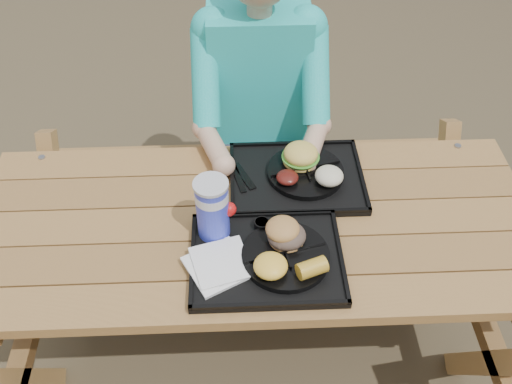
{
  "coord_description": "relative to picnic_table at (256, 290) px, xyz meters",
  "views": [
    {
      "loc": [
        -0.05,
        -1.22,
        2.09
      ],
      "look_at": [
        0.0,
        0.0,
        0.88
      ],
      "focal_mm": 40.0,
      "sensor_mm": 36.0,
      "label": 1
    }
  ],
  "objects": [
    {
      "name": "ground",
      "position": [
        0.0,
        0.0,
        -0.38
      ],
      "size": [
        60.0,
        60.0,
        0.0
      ],
      "primitive_type": "plane",
      "color": "#999999",
      "rests_on": "ground"
    },
    {
      "name": "picnic_table",
      "position": [
        0.0,
        0.0,
        0.0
      ],
      "size": [
        1.8,
        1.49,
        0.75
      ],
      "primitive_type": null,
      "color": "#999999",
      "rests_on": "ground"
    },
    {
      "name": "tray_near",
      "position": [
        0.02,
        -0.16,
        0.39
      ],
      "size": [
        0.45,
        0.35,
        0.02
      ],
      "primitive_type": "cube",
      "color": "black",
      "rests_on": "picnic_table"
    },
    {
      "name": "tray_far",
      "position": [
        0.15,
        0.18,
        0.39
      ],
      "size": [
        0.45,
        0.35,
        0.02
      ],
      "primitive_type": "cube",
      "color": "black",
      "rests_on": "picnic_table"
    },
    {
      "name": "plate_near",
      "position": [
        0.08,
        -0.17,
        0.41
      ],
      "size": [
        0.26,
        0.26,
        0.02
      ],
      "primitive_type": "cylinder",
      "color": "black",
      "rests_on": "tray_near"
    },
    {
      "name": "plate_far",
      "position": [
        0.18,
        0.19,
        0.41
      ],
      "size": [
        0.26,
        0.26,
        0.02
      ],
      "primitive_type": "cylinder",
      "color": "black",
      "rests_on": "tray_far"
    },
    {
      "name": "napkin_stack",
      "position": [
        -0.12,
        -0.2,
        0.4
      ],
      "size": [
        0.22,
        0.22,
        0.02
      ],
      "primitive_type": "cube",
      "rotation": [
        0.0,
        0.0,
        0.49
      ],
      "color": "white",
      "rests_on": "tray_near"
    },
    {
      "name": "soda_cup",
      "position": [
        -0.13,
        -0.06,
        0.49
      ],
      "size": [
        0.1,
        0.1,
        0.2
      ],
      "primitive_type": "cylinder",
      "color": "#1C2BD7",
      "rests_on": "tray_near"
    },
    {
      "name": "condiment_bbq",
      "position": [
        0.02,
        -0.05,
        0.41
      ],
      "size": [
        0.05,
        0.05,
        0.03
      ],
      "primitive_type": "cylinder",
      "color": "#331005",
      "rests_on": "tray_near"
    },
    {
      "name": "condiment_mustard",
      "position": [
        0.09,
        -0.05,
        0.41
      ],
      "size": [
        0.05,
        0.05,
        0.03
      ],
      "primitive_type": "cylinder",
      "color": "yellow",
      "rests_on": "tray_near"
    },
    {
      "name": "sandwich",
      "position": [
        0.09,
        -0.12,
        0.47
      ],
      "size": [
        0.11,
        0.11,
        0.11
      ],
      "primitive_type": null,
      "color": "#B87F41",
      "rests_on": "plate_near"
    },
    {
      "name": "mac_cheese",
      "position": [
        0.03,
        -0.23,
        0.44
      ],
      "size": [
        0.1,
        0.1,
        0.05
      ],
      "primitive_type": "ellipsoid",
      "color": "yellow",
      "rests_on": "plate_near"
    },
    {
      "name": "corn_cob",
      "position": [
        0.15,
        -0.24,
        0.44
      ],
      "size": [
        0.11,
        0.11,
        0.05
      ],
      "primitive_type": null,
      "rotation": [
        0.0,
        0.0,
        0.36
      ],
      "color": "gold",
      "rests_on": "plate_near"
    },
    {
      "name": "cutlery_far",
      "position": [
        -0.03,
        0.19,
        0.4
      ],
      "size": [
        0.08,
        0.14,
        0.01
      ],
      "primitive_type": "cube",
      "rotation": [
        0.0,
        0.0,
        0.42
      ],
      "color": "black",
      "rests_on": "tray_far"
    },
    {
      "name": "burger",
      "position": [
        0.16,
        0.23,
        0.47
      ],
      "size": [
        0.12,
        0.12,
        0.11
      ],
      "primitive_type": null,
      "color": "#E3BF50",
      "rests_on": "plate_far"
    },
    {
      "name": "baked_beans",
      "position": [
        0.11,
        0.14,
        0.43
      ],
      "size": [
        0.07,
        0.07,
        0.03
      ],
      "primitive_type": "ellipsoid",
      "color": "#551611",
      "rests_on": "plate_far"
    },
    {
      "name": "potato_salad",
      "position": [
        0.25,
        0.13,
        0.44
      ],
      "size": [
        0.09,
        0.09,
        0.05
      ],
      "primitive_type": "ellipsoid",
      "color": "beige",
      "rests_on": "plate_far"
    },
    {
      "name": "diner",
      "position": [
        0.04,
        0.64,
        0.27
      ],
      "size": [
        0.48,
        0.84,
        1.28
      ],
      "primitive_type": null,
      "color": "teal",
      "rests_on": "ground"
    }
  ]
}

